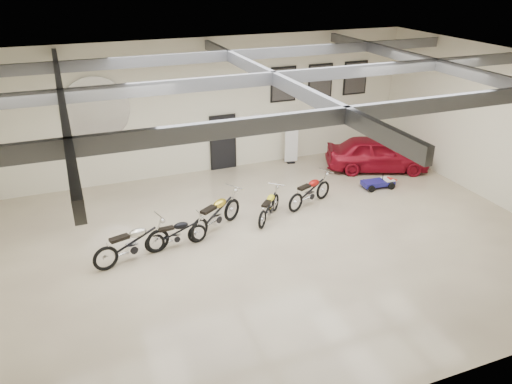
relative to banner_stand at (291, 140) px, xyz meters
name	(u,v)px	position (x,y,z in m)	size (l,w,h in m)	color
floor	(271,243)	(-3.20, -5.50, -0.96)	(16.00, 12.00, 0.01)	beige
ceiling	(274,68)	(-3.20, -5.50, 4.04)	(16.00, 12.00, 0.01)	gray
back_wall	(209,107)	(-3.20, 0.50, 1.54)	(16.00, 0.02, 5.00)	silver
right_wall	(501,129)	(4.80, -5.50, 1.54)	(0.02, 12.00, 5.00)	silver
ceiling_beams	(274,78)	(-3.20, -5.50, 3.79)	(15.80, 11.80, 0.32)	#595A61
door	(223,143)	(-2.70, 0.45, 0.09)	(0.92, 0.08, 2.10)	black
logo_plaque	(95,110)	(-7.20, 0.45, 1.84)	(2.30, 0.06, 1.16)	silver
poster_left	(283,84)	(-0.20, 0.46, 2.14)	(1.05, 0.08, 1.35)	black
poster_mid	(320,81)	(1.40, 0.46, 2.14)	(1.05, 0.08, 1.35)	black
poster_right	(355,78)	(3.00, 0.46, 2.14)	(1.05, 0.08, 1.35)	black
oil_sign	(257,123)	(-1.30, 0.45, 0.74)	(0.72, 0.10, 0.72)	white
banner_stand	(291,140)	(0.00, 0.00, 0.00)	(0.52, 0.21, 1.93)	white
motorcycle_silver	(132,243)	(-7.05, -4.99, -0.41)	(2.15, 0.67, 1.12)	silver
motorcycle_black	(176,233)	(-5.80, -4.74, -0.50)	(1.78, 0.55, 0.92)	silver
motorcycle_gold	(216,213)	(-4.45, -4.19, -0.39)	(2.20, 0.68, 1.14)	silver
motorcycle_yellow	(269,206)	(-2.70, -4.12, -0.50)	(1.78, 0.55, 0.92)	silver
motorcycle_red	(310,191)	(-1.06, -3.70, -0.45)	(1.99, 0.62, 1.04)	silver
go_kart	(381,181)	(1.99, -3.35, -0.71)	(1.42, 0.64, 0.52)	navy
vintage_car	(378,153)	(2.80, -1.86, -0.30)	(3.91, 1.58, 1.33)	maroon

